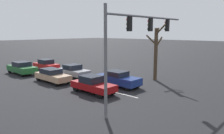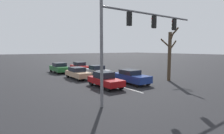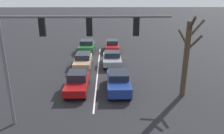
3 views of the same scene
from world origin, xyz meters
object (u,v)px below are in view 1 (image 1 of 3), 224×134
object	(u,v)px
car_darkgreen_midlane_third	(22,68)
bare_tree_near	(156,51)
car_navy_leftlane_front	(118,79)
car_maroon_midlane_front	(93,84)
traffic_signal_gantry	(135,36)
car_red_leftlane_third	(46,65)
car_tan_midlane_second	(52,75)
car_gray_leftlane_second	(73,71)

from	to	relation	value
car_darkgreen_midlane_third	bare_tree_near	bearing A→B (deg)	121.08
car_navy_leftlane_front	bare_tree_near	bearing A→B (deg)	166.57
car_maroon_midlane_front	traffic_signal_gantry	world-z (taller)	traffic_signal_gantry
car_navy_leftlane_front	car_red_leftlane_third	bearing A→B (deg)	-89.36
car_maroon_midlane_front	car_navy_leftlane_front	world-z (taller)	car_maroon_midlane_front
car_navy_leftlane_front	traffic_signal_gantry	world-z (taller)	traffic_signal_gantry
car_darkgreen_midlane_third	traffic_signal_gantry	bearing A→B (deg)	89.77
car_tan_midlane_second	car_red_leftlane_third	xyz separation A→B (m)	(-3.33, -6.96, 0.03)
car_navy_leftlane_front	traffic_signal_gantry	size ratio (longest dim) A/B	0.51
car_maroon_midlane_front	car_red_leftlane_third	bearing A→B (deg)	-103.50
car_maroon_midlane_front	car_red_leftlane_third	size ratio (longest dim) A/B	1.00
car_navy_leftlane_front	car_gray_leftlane_second	size ratio (longest dim) A/B	1.10
car_navy_leftlane_front	car_red_leftlane_third	xyz separation A→B (m)	(0.15, -13.20, 0.01)
car_darkgreen_midlane_third	traffic_signal_gantry	size ratio (longest dim) A/B	0.51
car_maroon_midlane_front	car_gray_leftlane_second	xyz separation A→B (m)	(-2.99, -6.80, -0.01)
car_navy_leftlane_front	bare_tree_near	distance (m)	5.65
car_maroon_midlane_front	car_darkgreen_midlane_third	bearing A→B (deg)	-88.65
car_navy_leftlane_front	car_red_leftlane_third	distance (m)	13.20
car_maroon_midlane_front	car_red_leftlane_third	world-z (taller)	car_red_leftlane_third
car_darkgreen_midlane_third	car_red_leftlane_third	bearing A→B (deg)	-177.66
car_maroon_midlane_front	car_navy_leftlane_front	xyz separation A→B (m)	(-3.32, -0.02, 0.00)
car_tan_midlane_second	bare_tree_near	bearing A→B (deg)	138.65
car_navy_leftlane_front	car_red_leftlane_third	size ratio (longest dim) A/B	1.08
traffic_signal_gantry	car_navy_leftlane_front	bearing A→B (deg)	-127.51
car_maroon_midlane_front	traffic_signal_gantry	xyz separation A→B (m)	(0.38, 4.80, 4.30)
car_tan_midlane_second	bare_tree_near	xyz separation A→B (m)	(-8.43, 7.42, 2.47)
car_navy_leftlane_front	car_gray_leftlane_second	world-z (taller)	car_navy_leftlane_front
car_navy_leftlane_front	car_tan_midlane_second	xyz separation A→B (m)	(3.48, -6.24, -0.02)
car_maroon_midlane_front	car_gray_leftlane_second	size ratio (longest dim) A/B	1.02
car_gray_leftlane_second	car_red_leftlane_third	bearing A→B (deg)	-91.61
car_gray_leftlane_second	car_red_leftlane_third	world-z (taller)	car_red_leftlane_third
car_maroon_midlane_front	bare_tree_near	size ratio (longest dim) A/B	0.70
car_navy_leftlane_front	car_tan_midlane_second	bearing A→B (deg)	-60.85
car_maroon_midlane_front	car_navy_leftlane_front	bearing A→B (deg)	-179.65
car_tan_midlane_second	car_gray_leftlane_second	bearing A→B (deg)	-170.26
car_navy_leftlane_front	car_tan_midlane_second	world-z (taller)	car_navy_leftlane_front
car_darkgreen_midlane_third	bare_tree_near	world-z (taller)	bare_tree_near
car_red_leftlane_third	bare_tree_near	xyz separation A→B (m)	(-5.10, 14.38, 2.44)
car_maroon_midlane_front	traffic_signal_gantry	distance (m)	6.45
traffic_signal_gantry	car_maroon_midlane_front	bearing A→B (deg)	-94.54
car_maroon_midlane_front	bare_tree_near	world-z (taller)	bare_tree_near
car_navy_leftlane_front	car_darkgreen_midlane_third	xyz separation A→B (m)	(3.63, -13.05, 0.03)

